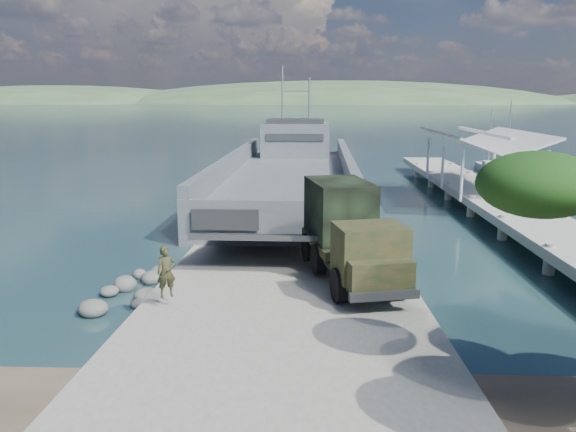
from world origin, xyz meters
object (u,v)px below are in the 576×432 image
object	(u,v)px
military_truck	(348,232)
sailboat_far	(488,168)
landing_craft	(289,183)
sailboat_near	(506,175)
pier	(484,186)
soldier	(167,283)

from	to	relation	value
military_truck	sailboat_far	xyz separation A→B (m)	(17.11, 36.67, -1.98)
landing_craft	sailboat_near	bearing A→B (deg)	25.91
pier	soldier	bearing A→B (deg)	-129.64
soldier	sailboat_far	size ratio (longest dim) A/B	0.27
landing_craft	military_truck	world-z (taller)	landing_craft
pier	landing_craft	xyz separation A→B (m)	(-13.59, 5.05, -0.68)
pier	sailboat_far	xyz separation A→B (m)	(6.58, 19.88, -1.25)
sailboat_far	landing_craft	bearing A→B (deg)	-139.45
landing_craft	soldier	xyz separation A→B (m)	(-3.39, -25.54, 0.47)
soldier	sailboat_near	distance (m)	41.90
landing_craft	sailboat_far	size ratio (longest dim) A/B	5.86
pier	soldier	xyz separation A→B (m)	(-16.98, -20.49, -0.21)
landing_craft	soldier	distance (m)	25.77
soldier	sailboat_near	world-z (taller)	sailboat_near
landing_craft	soldier	size ratio (longest dim) A/B	21.52
pier	landing_craft	distance (m)	14.51
pier	landing_craft	size ratio (longest dim) A/B	1.15
military_truck	soldier	size ratio (longest dim) A/B	4.64
soldier	pier	bearing A→B (deg)	22.07
soldier	sailboat_near	bearing A→B (deg)	27.67
landing_craft	sailboat_far	bearing A→B (deg)	37.69
sailboat_far	soldier	bearing A→B (deg)	-116.05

